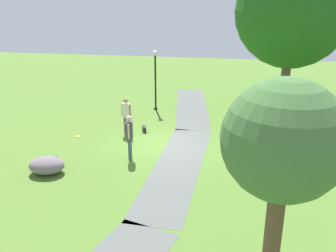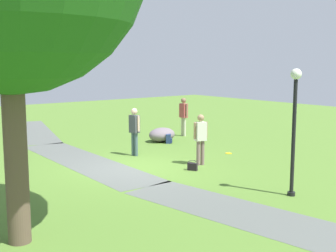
{
  "view_description": "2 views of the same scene",
  "coord_description": "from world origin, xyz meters",
  "px_view_note": "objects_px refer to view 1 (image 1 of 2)",
  "views": [
    {
      "loc": [
        14.34,
        2.72,
        6.07
      ],
      "look_at": [
        0.99,
        0.28,
        1.24
      ],
      "focal_mm": 39.1,
      "sensor_mm": 36.0,
      "label": 1
    },
    {
      "loc": [
        -11.92,
        7.96,
        3.46
      ],
      "look_at": [
        -0.69,
        -0.88,
        1.41
      ],
      "focal_mm": 47.31,
      "sensor_mm": 36.0,
      "label": 2
    }
  ],
  "objects_px": {
    "large_shade_tree": "(293,11)",
    "passerby_on_path": "(129,134)",
    "backpack_by_boulder": "(54,162)",
    "lamp_post": "(155,74)",
    "frisbee_on_grass": "(78,136)",
    "young_tree_near_path": "(283,143)",
    "lawn_boulder": "(47,165)",
    "woman_with_handbag": "(126,113)",
    "handbag_on_grass": "(144,129)"
  },
  "relations": [
    {
      "from": "passerby_on_path",
      "to": "frisbee_on_grass",
      "type": "height_order",
      "value": "passerby_on_path"
    },
    {
      "from": "passerby_on_path",
      "to": "frisbee_on_grass",
      "type": "relative_size",
      "value": 7.27
    },
    {
      "from": "young_tree_near_path",
      "to": "passerby_on_path",
      "type": "relative_size",
      "value": 2.67
    },
    {
      "from": "woman_with_handbag",
      "to": "handbag_on_grass",
      "type": "relative_size",
      "value": 4.71
    },
    {
      "from": "lamp_post",
      "to": "woman_with_handbag",
      "type": "distance_m",
      "value": 4.24
    },
    {
      "from": "lawn_boulder",
      "to": "passerby_on_path",
      "type": "relative_size",
      "value": 0.77
    },
    {
      "from": "lawn_boulder",
      "to": "frisbee_on_grass",
      "type": "xyz_separation_m",
      "value": [
        -3.65,
        -0.43,
        -0.3
      ]
    },
    {
      "from": "woman_with_handbag",
      "to": "frisbee_on_grass",
      "type": "bearing_deg",
      "value": -71.04
    },
    {
      "from": "woman_with_handbag",
      "to": "handbag_on_grass",
      "type": "height_order",
      "value": "woman_with_handbag"
    },
    {
      "from": "large_shade_tree",
      "to": "passerby_on_path",
      "type": "bearing_deg",
      "value": -49.66
    },
    {
      "from": "backpack_by_boulder",
      "to": "passerby_on_path",
      "type": "bearing_deg",
      "value": 115.31
    },
    {
      "from": "young_tree_near_path",
      "to": "lawn_boulder",
      "type": "distance_m",
      "value": 9.33
    },
    {
      "from": "woman_with_handbag",
      "to": "large_shade_tree",
      "type": "bearing_deg",
      "value": 110.48
    },
    {
      "from": "lamp_post",
      "to": "passerby_on_path",
      "type": "xyz_separation_m",
      "value": [
        6.72,
        0.42,
        -1.01
      ]
    },
    {
      "from": "lawn_boulder",
      "to": "woman_with_handbag",
      "type": "relative_size",
      "value": 0.8
    },
    {
      "from": "woman_with_handbag",
      "to": "frisbee_on_grass",
      "type": "distance_m",
      "value": 2.47
    },
    {
      "from": "large_shade_tree",
      "to": "lawn_boulder",
      "type": "bearing_deg",
      "value": -51.53
    },
    {
      "from": "young_tree_near_path",
      "to": "passerby_on_path",
      "type": "bearing_deg",
      "value": -143.21
    },
    {
      "from": "lawn_boulder",
      "to": "passerby_on_path",
      "type": "height_order",
      "value": "passerby_on_path"
    },
    {
      "from": "large_shade_tree",
      "to": "lamp_post",
      "type": "xyz_separation_m",
      "value": [
        -1.4,
        -6.69,
        -3.37
      ]
    },
    {
      "from": "handbag_on_grass",
      "to": "passerby_on_path",
      "type": "bearing_deg",
      "value": 3.53
    },
    {
      "from": "lamp_post",
      "to": "frisbee_on_grass",
      "type": "relative_size",
      "value": 13.44
    },
    {
      "from": "woman_with_handbag",
      "to": "backpack_by_boulder",
      "type": "height_order",
      "value": "woman_with_handbag"
    },
    {
      "from": "lamp_post",
      "to": "lawn_boulder",
      "type": "height_order",
      "value": "lamp_post"
    },
    {
      "from": "lamp_post",
      "to": "lawn_boulder",
      "type": "relative_size",
      "value": 2.4
    },
    {
      "from": "young_tree_near_path",
      "to": "backpack_by_boulder",
      "type": "xyz_separation_m",
      "value": [
        -5.16,
        -7.37,
        -3.4
      ]
    },
    {
      "from": "lamp_post",
      "to": "backpack_by_boulder",
      "type": "xyz_separation_m",
      "value": [
        7.95,
        -2.17,
        -1.87
      ]
    },
    {
      "from": "large_shade_tree",
      "to": "woman_with_handbag",
      "type": "xyz_separation_m",
      "value": [
        2.68,
        -7.18,
        -4.42
      ]
    },
    {
      "from": "large_shade_tree",
      "to": "passerby_on_path",
      "type": "xyz_separation_m",
      "value": [
        5.32,
        -6.27,
        -4.38
      ]
    },
    {
      "from": "backpack_by_boulder",
      "to": "handbag_on_grass",
      "type": "bearing_deg",
      "value": 150.73
    },
    {
      "from": "passerby_on_path",
      "to": "handbag_on_grass",
      "type": "xyz_separation_m",
      "value": [
        -3.06,
        -0.19,
        -0.91
      ]
    },
    {
      "from": "large_shade_tree",
      "to": "backpack_by_boulder",
      "type": "height_order",
      "value": "large_shade_tree"
    },
    {
      "from": "backpack_by_boulder",
      "to": "lamp_post",
      "type": "bearing_deg",
      "value": 164.72
    },
    {
      "from": "lawn_boulder",
      "to": "passerby_on_path",
      "type": "distance_m",
      "value": 3.23
    },
    {
      "from": "lawn_boulder",
      "to": "backpack_by_boulder",
      "type": "relative_size",
      "value": 3.46
    },
    {
      "from": "large_shade_tree",
      "to": "handbag_on_grass",
      "type": "height_order",
      "value": "large_shade_tree"
    },
    {
      "from": "large_shade_tree",
      "to": "lamp_post",
      "type": "height_order",
      "value": "large_shade_tree"
    },
    {
      "from": "large_shade_tree",
      "to": "woman_with_handbag",
      "type": "height_order",
      "value": "large_shade_tree"
    },
    {
      "from": "passerby_on_path",
      "to": "handbag_on_grass",
      "type": "bearing_deg",
      "value": -176.47
    },
    {
      "from": "lawn_boulder",
      "to": "passerby_on_path",
      "type": "xyz_separation_m",
      "value": [
        -1.74,
        2.62,
        0.74
      ]
    },
    {
      "from": "backpack_by_boulder",
      "to": "woman_with_handbag",
      "type": "bearing_deg",
      "value": 156.56
    },
    {
      "from": "large_shade_tree",
      "to": "lamp_post",
      "type": "distance_m",
      "value": 7.62
    },
    {
      "from": "lawn_boulder",
      "to": "frisbee_on_grass",
      "type": "distance_m",
      "value": 3.68
    },
    {
      "from": "frisbee_on_grass",
      "to": "lamp_post",
      "type": "bearing_deg",
      "value": 151.38
    },
    {
      "from": "young_tree_near_path",
      "to": "lamp_post",
      "type": "bearing_deg",
      "value": -158.37
    },
    {
      "from": "lawn_boulder",
      "to": "woman_with_handbag",
      "type": "height_order",
      "value": "woman_with_handbag"
    },
    {
      "from": "passerby_on_path",
      "to": "frisbee_on_grass",
      "type": "distance_m",
      "value": 3.74
    },
    {
      "from": "large_shade_tree",
      "to": "woman_with_handbag",
      "type": "bearing_deg",
      "value": -69.52
    },
    {
      "from": "young_tree_near_path",
      "to": "lawn_boulder",
      "type": "xyz_separation_m",
      "value": [
        -4.65,
        -7.4,
        -3.28
      ]
    },
    {
      "from": "young_tree_near_path",
      "to": "backpack_by_boulder",
      "type": "distance_m",
      "value": 9.62
    }
  ]
}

